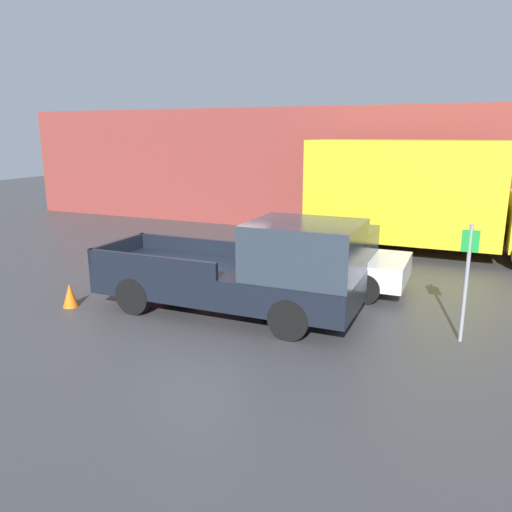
% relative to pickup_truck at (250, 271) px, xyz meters
% --- Properties ---
extents(ground_plane, '(60.00, 60.00, 0.00)m').
position_rel_pickup_truck_xyz_m(ground_plane, '(-1.31, 0.16, -0.98)').
color(ground_plane, '#3D3D3F').
extents(building_wall, '(28.00, 0.15, 4.76)m').
position_rel_pickup_truck_xyz_m(building_wall, '(-1.31, 9.60, 1.40)').
color(building_wall, brown).
rests_on(building_wall, ground).
extents(pickup_truck, '(5.67, 1.99, 2.10)m').
position_rel_pickup_truck_xyz_m(pickup_truck, '(0.00, 0.00, 0.00)').
color(pickup_truck, black).
rests_on(pickup_truck, ground).
extents(car, '(4.28, 1.98, 1.52)m').
position_rel_pickup_truck_xyz_m(car, '(0.80, 2.62, -0.20)').
color(car, silver).
rests_on(car, ground).
extents(delivery_truck, '(7.76, 2.51, 3.57)m').
position_rel_pickup_truck_xyz_m(delivery_truck, '(2.64, 7.28, 0.90)').
color(delivery_truck, gold).
rests_on(delivery_truck, ground).
extents(parking_sign, '(0.30, 0.07, 2.22)m').
position_rel_pickup_truck_xyz_m(parking_sign, '(4.16, 0.30, 0.27)').
color(parking_sign, gray).
rests_on(parking_sign, ground).
extents(traffic_cone, '(0.34, 0.34, 0.53)m').
position_rel_pickup_truck_xyz_m(traffic_cone, '(-3.93, -1.08, -0.72)').
color(traffic_cone, orange).
rests_on(traffic_cone, ground).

